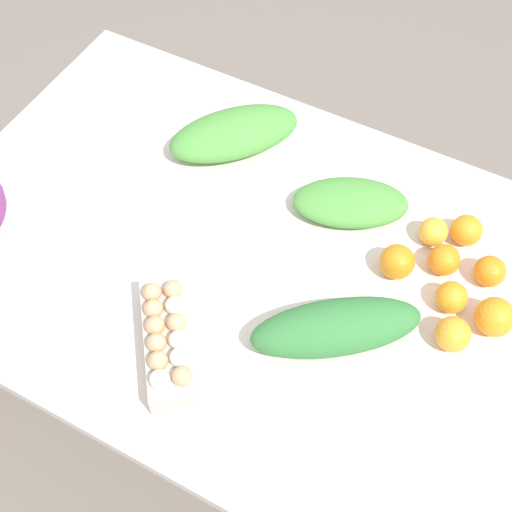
{
  "coord_description": "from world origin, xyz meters",
  "views": [
    {
      "loc": [
        0.41,
        -0.76,
        2.0
      ],
      "look_at": [
        0.0,
        0.0,
        0.74
      ],
      "focal_mm": 50.0,
      "sensor_mm": 36.0,
      "label": 1
    }
  ],
  "objects_px": {
    "greens_bunch_beet_tops": "(351,203)",
    "orange_2": "(433,232)",
    "orange_3": "(495,317)",
    "orange_4": "(453,334)",
    "orange_1": "(444,260)",
    "greens_bunch_chard": "(336,327)",
    "orange_0": "(490,271)",
    "orange_6": "(451,297)",
    "orange_7": "(466,230)",
    "egg_carton": "(168,339)",
    "greens_bunch_kale": "(234,133)",
    "orange_5": "(397,262)"
  },
  "relations": [
    {
      "from": "orange_2",
      "to": "orange_5",
      "type": "relative_size",
      "value": 0.85
    },
    {
      "from": "orange_1",
      "to": "orange_2",
      "type": "relative_size",
      "value": 1.06
    },
    {
      "from": "orange_2",
      "to": "orange_6",
      "type": "height_order",
      "value": "orange_6"
    },
    {
      "from": "greens_bunch_kale",
      "to": "orange_2",
      "type": "distance_m",
      "value": 0.52
    },
    {
      "from": "orange_3",
      "to": "orange_6",
      "type": "bearing_deg",
      "value": 175.61
    },
    {
      "from": "egg_carton",
      "to": "orange_3",
      "type": "relative_size",
      "value": 3.35
    },
    {
      "from": "greens_bunch_chard",
      "to": "orange_7",
      "type": "distance_m",
      "value": 0.39
    },
    {
      "from": "orange_4",
      "to": "orange_5",
      "type": "bearing_deg",
      "value": 146.4
    },
    {
      "from": "orange_2",
      "to": "orange_6",
      "type": "xyz_separation_m",
      "value": [
        0.09,
        -0.14,
        0.0
      ]
    },
    {
      "from": "greens_bunch_beet_tops",
      "to": "orange_4",
      "type": "distance_m",
      "value": 0.38
    },
    {
      "from": "orange_1",
      "to": "orange_7",
      "type": "distance_m",
      "value": 0.1
    },
    {
      "from": "orange_1",
      "to": "orange_4",
      "type": "xyz_separation_m",
      "value": [
        0.08,
        -0.16,
        0.0
      ]
    },
    {
      "from": "greens_bunch_beet_tops",
      "to": "orange_0",
      "type": "relative_size",
      "value": 3.87
    },
    {
      "from": "greens_bunch_beet_tops",
      "to": "orange_1",
      "type": "xyz_separation_m",
      "value": [
        0.24,
        -0.05,
        0.0
      ]
    },
    {
      "from": "orange_6",
      "to": "egg_carton",
      "type": "bearing_deg",
      "value": -141.57
    },
    {
      "from": "orange_2",
      "to": "orange_6",
      "type": "bearing_deg",
      "value": -57.23
    },
    {
      "from": "orange_0",
      "to": "greens_bunch_chard",
      "type": "bearing_deg",
      "value": -128.58
    },
    {
      "from": "orange_4",
      "to": "orange_2",
      "type": "bearing_deg",
      "value": 118.73
    },
    {
      "from": "greens_bunch_chard",
      "to": "orange_0",
      "type": "bearing_deg",
      "value": 51.42
    },
    {
      "from": "orange_5",
      "to": "greens_bunch_chard",
      "type": "bearing_deg",
      "value": -102.24
    },
    {
      "from": "orange_4",
      "to": "orange_6",
      "type": "xyz_separation_m",
      "value": [
        -0.03,
        0.08,
        -0.0
      ]
    },
    {
      "from": "greens_bunch_chard",
      "to": "orange_0",
      "type": "xyz_separation_m",
      "value": [
        0.23,
        0.28,
        -0.01
      ]
    },
    {
      "from": "orange_1",
      "to": "orange_4",
      "type": "height_order",
      "value": "orange_4"
    },
    {
      "from": "orange_0",
      "to": "orange_7",
      "type": "xyz_separation_m",
      "value": [
        -0.08,
        0.08,
        0.0
      ]
    },
    {
      "from": "orange_5",
      "to": "greens_bunch_beet_tops",
      "type": "bearing_deg",
      "value": 145.57
    },
    {
      "from": "greens_bunch_kale",
      "to": "orange_0",
      "type": "distance_m",
      "value": 0.67
    },
    {
      "from": "greens_bunch_chard",
      "to": "orange_2",
      "type": "height_order",
      "value": "greens_bunch_chard"
    },
    {
      "from": "egg_carton",
      "to": "greens_bunch_chard",
      "type": "height_order",
      "value": "greens_bunch_chard"
    },
    {
      "from": "orange_3",
      "to": "orange_4",
      "type": "xyz_separation_m",
      "value": [
        -0.06,
        -0.07,
        -0.0
      ]
    },
    {
      "from": "orange_6",
      "to": "orange_7",
      "type": "distance_m",
      "value": 0.18
    },
    {
      "from": "greens_bunch_chard",
      "to": "greens_bunch_kale",
      "type": "height_order",
      "value": "greens_bunch_chard"
    },
    {
      "from": "orange_0",
      "to": "orange_2",
      "type": "xyz_separation_m",
      "value": [
        -0.14,
        0.04,
        -0.0
      ]
    },
    {
      "from": "orange_3",
      "to": "orange_4",
      "type": "bearing_deg",
      "value": -129.43
    },
    {
      "from": "egg_carton",
      "to": "greens_bunch_chard",
      "type": "relative_size",
      "value": 0.79
    },
    {
      "from": "greens_bunch_chard",
      "to": "orange_3",
      "type": "xyz_separation_m",
      "value": [
        0.27,
        0.18,
        -0.01
      ]
    },
    {
      "from": "greens_bunch_beet_tops",
      "to": "orange_2",
      "type": "relative_size",
      "value": 4.04
    },
    {
      "from": "greens_bunch_kale",
      "to": "orange_5",
      "type": "relative_size",
      "value": 4.23
    },
    {
      "from": "orange_7",
      "to": "orange_0",
      "type": "bearing_deg",
      "value": -45.09
    },
    {
      "from": "greens_bunch_beet_tops",
      "to": "orange_4",
      "type": "relative_size",
      "value": 3.62
    },
    {
      "from": "orange_3",
      "to": "egg_carton",
      "type": "bearing_deg",
      "value": -147.1
    },
    {
      "from": "orange_4",
      "to": "orange_6",
      "type": "height_order",
      "value": "orange_4"
    },
    {
      "from": "greens_bunch_chard",
      "to": "orange_2",
      "type": "distance_m",
      "value": 0.34
    },
    {
      "from": "orange_3",
      "to": "orange_5",
      "type": "relative_size",
      "value": 1.07
    },
    {
      "from": "greens_bunch_beet_tops",
      "to": "orange_5",
      "type": "bearing_deg",
      "value": -34.43
    },
    {
      "from": "orange_3",
      "to": "greens_bunch_beet_tops",
      "type": "bearing_deg",
      "value": 159.82
    },
    {
      "from": "orange_4",
      "to": "orange_3",
      "type": "bearing_deg",
      "value": 50.57
    },
    {
      "from": "orange_6",
      "to": "orange_1",
      "type": "bearing_deg",
      "value": 119.11
    },
    {
      "from": "greens_bunch_chard",
      "to": "orange_3",
      "type": "bearing_deg",
      "value": 33.31
    },
    {
      "from": "orange_3",
      "to": "orange_4",
      "type": "distance_m",
      "value": 0.1
    },
    {
      "from": "greens_bunch_chard",
      "to": "orange_0",
      "type": "distance_m",
      "value": 0.36
    }
  ]
}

